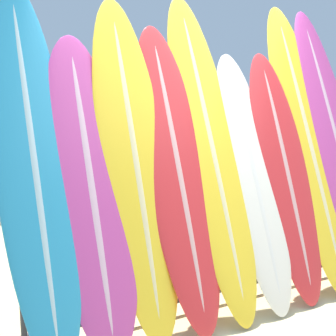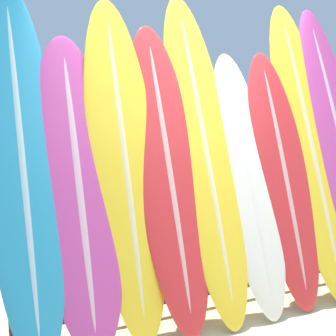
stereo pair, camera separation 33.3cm
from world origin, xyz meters
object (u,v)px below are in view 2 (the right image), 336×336
person_mid_beach (24,151)px  surfboard_rack (209,244)px  surfboard_slot_7 (310,146)px  surfboard_slot_0 (22,164)px  surfboard_slot_1 (79,189)px  surfboard_slot_5 (248,180)px  person_far_left (91,139)px  surfboard_slot_3 (168,173)px  surfboard_slot_4 (204,152)px  surfboard_slot_6 (283,176)px  surfboard_slot_2 (125,164)px  person_far_right (270,135)px

person_mid_beach → surfboard_rack: bearing=0.5°
surfboard_slot_7 → person_mid_beach: (-1.98, 3.46, -0.39)m
surfboard_slot_0 → surfboard_slot_1: surfboard_slot_0 is taller
surfboard_slot_5 → person_far_left: size_ratio=1.30×
surfboard_slot_7 → person_mid_beach: 4.01m
surfboard_rack → surfboard_slot_3: (-0.33, 0.02, 0.58)m
surfboard_slot_1 → surfboard_slot_4: (0.99, 0.07, 0.19)m
surfboard_rack → surfboard_slot_6: size_ratio=1.48×
surfboard_slot_0 → person_mid_beach: surfboard_slot_0 is taller
surfboard_slot_2 → surfboard_slot_5: surfboard_slot_2 is taller
surfboard_slot_6 → surfboard_slot_4: bearing=171.6°
surfboard_rack → surfboard_slot_5: size_ratio=1.49×
surfboard_slot_1 → surfboard_slot_4: surfboard_slot_4 is taller
surfboard_slot_4 → person_mid_beach: (-0.97, 3.47, -0.40)m
surfboard_slot_0 → surfboard_slot_2: surfboard_slot_0 is taller
person_mid_beach → person_far_left: bearing=116.5°
surfboard_slot_7 → person_mid_beach: bearing=119.8°
surfboard_slot_2 → person_far_left: bearing=78.8°
person_mid_beach → surfboard_slot_2: bearing=-9.6°
surfboard_slot_3 → surfboard_slot_4: bearing=10.7°
surfboard_rack → person_far_left: (0.24, 4.62, 0.32)m
surfboard_slot_5 → surfboard_rack: bearing=178.2°
surfboard_slot_3 → person_far_right: size_ratio=1.30×
surfboard_slot_0 → surfboard_slot_4: (1.34, 0.00, 0.00)m
surfboard_slot_4 → surfboard_slot_5: (0.34, -0.10, -0.23)m
surfboard_slot_7 → person_mid_beach: surfboard_slot_7 is taller
surfboard_slot_0 → surfboard_slot_5: bearing=-3.3°
surfboard_slot_1 → person_mid_beach: (0.03, 3.54, -0.21)m
surfboard_slot_2 → surfboard_slot_7: size_ratio=0.97×
surfboard_slot_0 → surfboard_slot_2: size_ratio=1.04×
surfboard_slot_2 → surfboard_slot_6: surfboard_slot_2 is taller
surfboard_slot_2 → surfboard_slot_4: surfboard_slot_4 is taller
surfboard_rack → person_mid_beach: 3.70m
surfboard_rack → surfboard_slot_3: bearing=175.8°
person_mid_beach → surfboard_slot_6: bearing=9.9°
surfboard_slot_1 → surfboard_slot_5: (1.34, -0.02, -0.04)m
surfboard_slot_2 → surfboard_slot_3: size_ratio=1.08×
person_mid_beach → surfboard_slot_7: bearing=15.0°
surfboard_slot_1 → surfboard_slot_5: bearing=-1.0°
surfboard_rack → person_far_right: person_far_right is taller
surfboard_rack → person_mid_beach: (-0.97, 3.55, 0.32)m
surfboard_slot_3 → surfboard_slot_7: bearing=2.8°
surfboard_rack → person_far_left: person_far_left is taller
surfboard_slot_6 → surfboard_slot_7: 0.42m
person_far_right → surfboard_slot_0: bearing=-69.0°
surfboard_slot_3 → surfboard_slot_7: size_ratio=0.90×
surfboard_rack → surfboard_slot_2: 0.94m
surfboard_rack → surfboard_slot_7: 1.24m
surfboard_slot_7 → surfboard_slot_0: bearing=-179.9°
surfboard_slot_1 → surfboard_slot_6: size_ratio=1.04×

